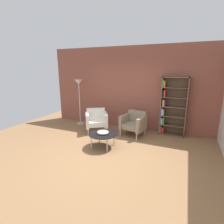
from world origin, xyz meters
TOP-DOWN VIEW (x-y plane):
  - ground_plane at (0.00, 0.00)m, footprint 8.32×8.32m
  - brick_back_panel at (0.00, 2.46)m, footprint 6.40×0.12m
  - bookshelf_tall at (1.39, 2.25)m, footprint 0.80×0.30m
  - coffee_table_low at (-0.23, 0.52)m, footprint 0.80×0.80m
  - decorative_bowl at (-0.23, 0.52)m, footprint 0.32×0.32m
  - armchair_by_bookshelf at (0.30, 1.75)m, footprint 0.84×0.79m
  - armchair_corner_red at (-1.00, 1.57)m, footprint 0.94×0.92m
  - floor_lamp_torchiere at (-1.99, 2.06)m, footprint 0.32×0.32m

SIDE VIEW (x-z plane):
  - ground_plane at x=0.00m, z-range 0.00..0.00m
  - coffee_table_low at x=-0.23m, z-range 0.17..0.57m
  - armchair_by_bookshelf at x=0.30m, z-range 0.02..0.80m
  - armchair_corner_red at x=-1.00m, z-range 0.02..0.80m
  - decorative_bowl at x=-0.23m, z-range 0.41..0.46m
  - bookshelf_tall at x=1.39m, z-range -0.03..1.87m
  - floor_lamp_torchiere at x=-1.99m, z-range 0.58..2.32m
  - brick_back_panel at x=0.00m, z-range 0.00..2.90m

